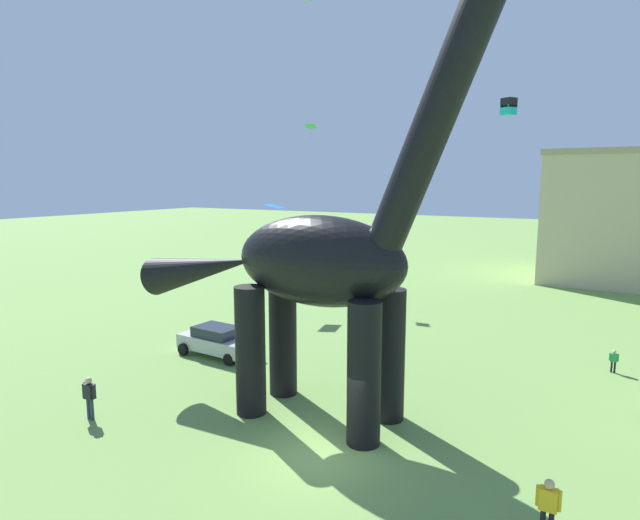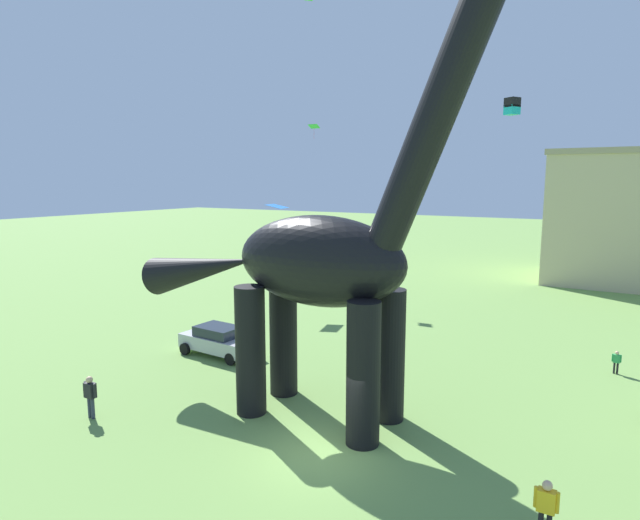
# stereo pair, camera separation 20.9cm
# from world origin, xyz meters

# --- Properties ---
(ground_plane) EXTENTS (240.00, 240.00, 0.00)m
(ground_plane) POSITION_xyz_m (0.00, 0.00, 0.00)
(ground_plane) COLOR #6B9347
(dinosaur_sculpture) EXTENTS (16.19, 3.43, 16.92)m
(dinosaur_sculpture) POSITION_xyz_m (-1.58, 2.64, 6.12)
(dinosaur_sculpture) COLOR black
(dinosaur_sculpture) RESTS_ON ground_plane
(parked_sedan_left) EXTENTS (4.29, 2.03, 1.55)m
(parked_sedan_left) POSITION_xyz_m (-9.74, 6.15, 0.81)
(parked_sedan_left) COLOR #B7B7BC
(parked_sedan_left) RESTS_ON ground_plane
(person_watching_child) EXTENTS (0.42, 0.18, 1.11)m
(person_watching_child) POSITION_xyz_m (8.33, 13.70, 0.67)
(person_watching_child) COLOR black
(person_watching_child) RESTS_ON ground_plane
(person_photographer) EXTENTS (0.61, 0.27, 1.64)m
(person_photographer) POSITION_xyz_m (7.14, -0.64, 0.99)
(person_photographer) COLOR black
(person_photographer) RESTS_ON ground_plane
(person_far_spectator) EXTENTS (0.63, 0.28, 1.68)m
(person_far_spectator) POSITION_xyz_m (-8.95, -2.05, 1.02)
(person_far_spectator) COLOR #2D3347
(person_far_spectator) RESTS_ON ground_plane
(kite_trailing) EXTENTS (1.63, 1.96, 0.28)m
(kite_trailing) POSITION_xyz_m (-13.74, 17.22, 7.25)
(kite_trailing) COLOR #287AE5
(kite_mid_right) EXTENTS (0.91, 0.66, 1.15)m
(kite_mid_right) POSITION_xyz_m (-14.77, 24.08, 13.53)
(kite_mid_right) COLOR green
(kite_apex) EXTENTS (1.11, 1.11, 1.15)m
(kite_apex) POSITION_xyz_m (0.71, 25.09, 14.19)
(kite_apex) COLOR black
(kite_high_left) EXTENTS (1.21, 1.08, 1.27)m
(kite_high_left) POSITION_xyz_m (1.56, 5.98, 11.87)
(kite_high_left) COLOR pink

